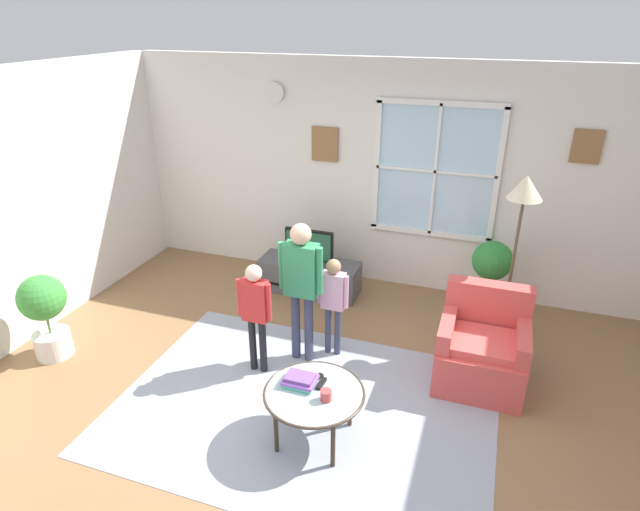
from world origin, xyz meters
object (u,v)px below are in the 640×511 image
at_px(potted_plant_by_window, 490,274).
at_px(remote_near_books, 316,378).
at_px(coffee_table, 314,395).
at_px(armchair, 482,350).
at_px(potted_plant_corner, 45,310).
at_px(floor_lamp, 523,206).
at_px(person_green_shirt, 301,278).
at_px(book_stack, 300,380).
at_px(cup, 326,395).
at_px(television, 309,245).
at_px(remote_near_cup, 321,383).
at_px(person_red_shirt, 255,307).
at_px(tv_stand, 309,276).
at_px(person_pink_shirt, 333,296).

bearing_deg(potted_plant_by_window, remote_near_books, -117.90).
bearing_deg(coffee_table, armchair, 45.28).
relative_size(potted_plant_corner, floor_lamp, 0.49).
relative_size(coffee_table, person_green_shirt, 0.56).
xyz_separation_m(remote_near_books, potted_plant_by_window, (1.20, 2.27, 0.03)).
relative_size(book_stack, cup, 2.92).
xyz_separation_m(cup, floor_lamp, (1.23, 1.96, 0.97)).
relative_size(television, potted_plant_by_window, 0.67).
bearing_deg(person_green_shirt, potted_plant_by_window, 41.56).
bearing_deg(floor_lamp, book_stack, -128.63).
bearing_deg(cup, remote_near_cup, 119.80).
height_order(television, armchair, armchair).
bearing_deg(person_red_shirt, armchair, 15.06).
distance_m(book_stack, person_green_shirt, 1.05).
height_order(television, coffee_table, television).
xyz_separation_m(remote_near_books, remote_near_cup, (0.06, -0.04, 0.00)).
height_order(tv_stand, television, television).
distance_m(remote_near_cup, potted_plant_corner, 2.82).
distance_m(person_pink_shirt, potted_plant_corner, 2.74).
relative_size(tv_stand, cup, 13.65).
bearing_deg(potted_plant_corner, coffee_table, -4.43).
relative_size(television, remote_near_books, 4.16).
relative_size(book_stack, person_pink_shirt, 0.25).
xyz_separation_m(remote_near_cup, person_red_shirt, (-0.82, 0.56, 0.22)).
xyz_separation_m(person_green_shirt, potted_plant_by_window, (1.63, 1.45, -0.38)).
relative_size(coffee_table, cup, 9.00).
bearing_deg(armchair, person_red_shirt, -164.94).
distance_m(person_green_shirt, potted_plant_by_window, 2.22).
height_order(coffee_table, potted_plant_corner, potted_plant_corner).
height_order(remote_near_books, potted_plant_corner, potted_plant_corner).
height_order(person_red_shirt, floor_lamp, floor_lamp).
xyz_separation_m(tv_stand, person_red_shirt, (0.08, -1.61, 0.49)).
relative_size(remote_near_books, person_red_shirt, 0.13).
height_order(remote_near_books, remote_near_cup, same).
xyz_separation_m(television, book_stack, (0.74, -2.21, -0.11)).
xyz_separation_m(television, floor_lamp, (2.22, -0.36, 0.87)).
relative_size(cup, floor_lamp, 0.05).
xyz_separation_m(cup, potted_plant_by_window, (1.05, 2.47, -0.00)).
distance_m(person_red_shirt, person_pink_shirt, 0.75).
xyz_separation_m(television, remote_near_cup, (0.90, -2.16, -0.14)).
distance_m(remote_near_books, potted_plant_corner, 2.76).
bearing_deg(television, coffee_table, -68.94).
bearing_deg(potted_plant_corner, remote_near_cup, -2.38).
height_order(book_stack, potted_plant_by_window, potted_plant_by_window).
bearing_deg(remote_near_books, remote_near_cup, -36.22).
relative_size(tv_stand, armchair, 1.37).
height_order(book_stack, person_red_shirt, person_red_shirt).
height_order(coffee_table, potted_plant_by_window, potted_plant_by_window).
distance_m(remote_near_cup, person_red_shirt, 1.01).
bearing_deg(person_green_shirt, tv_stand, 107.29).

